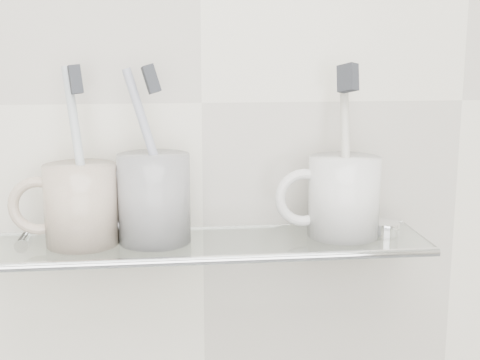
{
  "coord_description": "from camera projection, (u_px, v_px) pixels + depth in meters",
  "views": [
    {
      "loc": [
        -0.04,
        0.31,
        1.32
      ],
      "look_at": [
        0.04,
        1.04,
        1.17
      ],
      "focal_mm": 50.0,
      "sensor_mm": 36.0,
      "label": 1
    }
  ],
  "objects": [
    {
      "name": "wall_back",
      "position": [
        202.0,
        103.0,
        0.78
      ],
      "size": [
        2.5,
        0.0,
        2.5
      ],
      "primitive_type": "plane",
      "rotation": [
        1.57,
        0.0,
        0.0
      ],
      "color": "silver",
      "rests_on": "ground"
    },
    {
      "name": "shelf_glass",
      "position": [
        206.0,
        244.0,
        0.75
      ],
      "size": [
        0.5,
        0.12,
        0.01
      ],
      "primitive_type": "cube",
      "color": "silver",
      "rests_on": "wall_back"
    },
    {
      "name": "shelf_rail",
      "position": [
        210.0,
        260.0,
        0.7
      ],
      "size": [
        0.5,
        0.01,
        0.01
      ],
      "primitive_type": "cylinder",
      "rotation": [
        0.0,
        1.57,
        0.0
      ],
      "color": "silver",
      "rests_on": "shelf_glass"
    },
    {
      "name": "bracket_left",
      "position": [
        24.0,
        248.0,
        0.78
      ],
      "size": [
        0.02,
        0.03,
        0.02
      ],
      "primitive_type": "cylinder",
      "rotation": [
        1.57,
        0.0,
        0.0
      ],
      "color": "silver",
      "rests_on": "wall_back"
    },
    {
      "name": "bracket_right",
      "position": [
        374.0,
        236.0,
        0.83
      ],
      "size": [
        0.02,
        0.03,
        0.02
      ],
      "primitive_type": "cylinder",
      "rotation": [
        1.57,
        0.0,
        0.0
      ],
      "color": "silver",
      "rests_on": "wall_back"
    },
    {
      "name": "mug_left",
      "position": [
        81.0,
        205.0,
        0.73
      ],
      "size": [
        0.09,
        0.09,
        0.09
      ],
      "primitive_type": "cylinder",
      "rotation": [
        0.0,
        0.0,
        0.13
      ],
      "color": "beige",
      "rests_on": "shelf_glass"
    },
    {
      "name": "mug_left_handle",
      "position": [
        38.0,
        206.0,
        0.73
      ],
      "size": [
        0.07,
        0.01,
        0.07
      ],
      "primitive_type": "torus",
      "rotation": [
        1.57,
        0.0,
        0.0
      ],
      "color": "beige",
      "rests_on": "mug_left"
    },
    {
      "name": "toothbrush_left",
      "position": [
        79.0,
        154.0,
        0.72
      ],
      "size": [
        0.03,
        0.03,
        0.19
      ],
      "primitive_type": "cylinder",
      "rotation": [
        -0.11,
        -0.08,
        0.24
      ],
      "color": "silver",
      "rests_on": "mug_left"
    },
    {
      "name": "bristles_left",
      "position": [
        75.0,
        80.0,
        0.71
      ],
      "size": [
        0.02,
        0.03,
        0.03
      ],
      "primitive_type": "cube",
      "rotation": [
        -0.11,
        -0.08,
        0.24
      ],
      "color": "#2B2D33",
      "rests_on": "toothbrush_left"
    },
    {
      "name": "mug_center",
      "position": [
        154.0,
        198.0,
        0.74
      ],
      "size": [
        0.09,
        0.09,
        0.1
      ],
      "primitive_type": "cylinder",
      "rotation": [
        0.0,
        0.0,
        -0.15
      ],
      "color": "white",
      "rests_on": "shelf_glass"
    },
    {
      "name": "mug_center_handle",
      "position": [
        112.0,
        200.0,
        0.74
      ],
      "size": [
        0.07,
        0.01,
        0.07
      ],
      "primitive_type": "torus",
      "rotation": [
        1.57,
        0.0,
        0.0
      ],
      "color": "white",
      "rests_on": "mug_center"
    },
    {
      "name": "toothbrush_center",
      "position": [
        153.0,
        153.0,
        0.73
      ],
      "size": [
        0.06,
        0.03,
        0.19
      ],
      "primitive_type": "cylinder",
      "rotation": [
        -0.13,
        -0.27,
        0.16
      ],
      "color": "#9298B5",
      "rests_on": "mug_center"
    },
    {
      "name": "bristles_center",
      "position": [
        151.0,
        79.0,
        0.71
      ],
      "size": [
        0.02,
        0.03,
        0.03
      ],
      "primitive_type": "cube",
      "rotation": [
        -0.13,
        -0.27,
        0.16
      ],
      "color": "#2B2D33",
      "rests_on": "toothbrush_center"
    },
    {
      "name": "mug_right",
      "position": [
        344.0,
        197.0,
        0.77
      ],
      "size": [
        0.1,
        0.1,
        0.09
      ],
      "primitive_type": "cylinder",
      "rotation": [
        0.0,
        0.0,
        -0.21
      ],
      "color": "white",
      "rests_on": "shelf_glass"
    },
    {
      "name": "mug_right_handle",
      "position": [
        304.0,
        198.0,
        0.76
      ],
      "size": [
        0.07,
        0.01,
        0.07
      ],
      "primitive_type": "torus",
      "rotation": [
        1.57,
        0.0,
        0.0
      ],
      "color": "white",
      "rests_on": "mug_right"
    },
    {
      "name": "toothbrush_right",
      "position": [
        345.0,
        149.0,
        0.76
      ],
      "size": [
        0.02,
        0.06,
        0.19
      ],
      "primitive_type": "cylinder",
      "rotation": [
        -0.21,
        0.17,
        0.58
      ],
      "color": "beige",
      "rests_on": "mug_right"
    },
    {
      "name": "bristles_right",
      "position": [
        348.0,
        78.0,
        0.74
      ],
      "size": [
        0.02,
        0.03,
        0.04
      ],
      "primitive_type": "cube",
      "rotation": [
        -0.21,
        0.17,
        0.58
      ],
      "color": "#2B2D33",
      "rests_on": "toothbrush_right"
    },
    {
      "name": "chrome_cap",
      "position": [
        385.0,
        228.0,
        0.78
      ],
      "size": [
        0.03,
        0.03,
        0.01
      ],
      "primitive_type": "cylinder",
      "color": "silver",
      "rests_on": "shelf_glass"
    }
  ]
}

